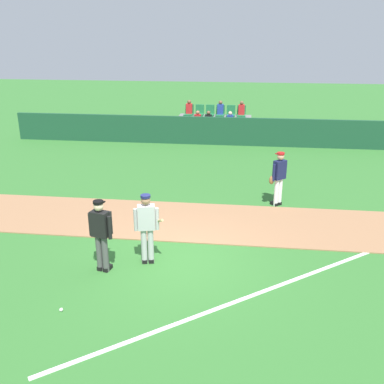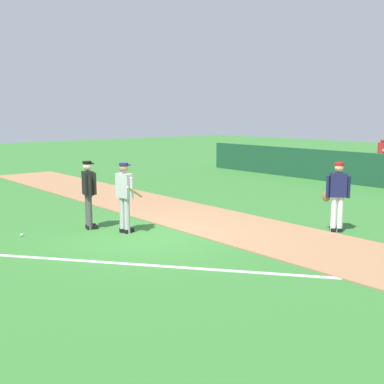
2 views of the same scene
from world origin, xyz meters
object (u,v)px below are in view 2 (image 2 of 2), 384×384
at_px(runner_navy_jersey, 337,194).
at_px(baseball, 22,235).
at_px(umpire_home_plate, 89,191).
at_px(batter_grey_jersey, 125,195).

height_order(runner_navy_jersey, baseball, runner_navy_jersey).
height_order(umpire_home_plate, baseball, umpire_home_plate).
relative_size(batter_grey_jersey, runner_navy_jersey, 1.00).
bearing_deg(runner_navy_jersey, baseball, -126.51).
bearing_deg(batter_grey_jersey, umpire_home_plate, -153.47).
distance_m(batter_grey_jersey, umpire_home_plate, 1.07).
xyz_separation_m(batter_grey_jersey, baseball, (-1.31, -2.13, -0.93)).
bearing_deg(umpire_home_plate, runner_navy_jersey, 47.11).
distance_m(runner_navy_jersey, baseball, 7.85).
bearing_deg(baseball, umpire_home_plate, 77.85).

